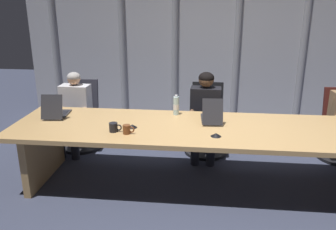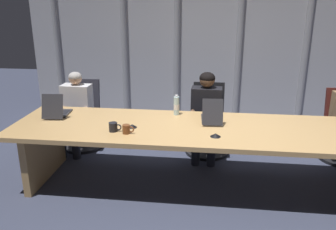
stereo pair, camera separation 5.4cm
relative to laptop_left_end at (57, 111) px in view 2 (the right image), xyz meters
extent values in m
plane|color=#383D51|center=(1.79, -0.19, -0.78)|extent=(13.03, 13.03, 0.00)
cube|color=tan|center=(1.79, -0.19, -0.08)|extent=(4.33, 1.12, 0.05)
cube|color=black|center=(1.79, -0.19, -0.15)|extent=(3.68, 0.10, 0.06)
cube|color=tan|center=(-0.12, -0.19, -0.44)|extent=(0.08, 0.95, 0.67)
cube|color=#B2B2B7|center=(1.79, 2.47, 0.74)|extent=(6.51, 0.10, 3.04)
cylinder|color=gray|center=(-1.00, 2.42, 0.74)|extent=(0.12, 0.12, 2.98)
cylinder|color=gray|center=(0.26, 2.42, 0.74)|extent=(0.12, 0.12, 2.98)
cylinder|color=gray|center=(1.20, 2.42, 0.74)|extent=(0.12, 0.12, 2.98)
cylinder|color=gray|center=(2.28, 2.42, 0.74)|extent=(0.12, 0.12, 2.98)
cylinder|color=gray|center=(3.40, 2.42, 0.74)|extent=(0.12, 0.12, 2.98)
cube|color=#2D2D33|center=(-0.01, 0.06, -0.05)|extent=(0.27, 0.32, 0.02)
cube|color=black|center=(-0.01, 0.09, -0.04)|extent=(0.22, 0.19, 0.00)
cube|color=#2D2D33|center=(0.01, -0.13, 0.10)|extent=(0.25, 0.12, 0.28)
cube|color=black|center=(0.01, -0.13, 0.10)|extent=(0.23, 0.10, 0.25)
cube|color=#2D2D33|center=(1.83, 0.09, -0.05)|extent=(0.24, 0.32, 0.02)
cube|color=black|center=(1.83, 0.11, -0.04)|extent=(0.20, 0.18, 0.00)
cube|color=#2D2D33|center=(1.84, -0.12, 0.10)|extent=(0.23, 0.12, 0.28)
cube|color=black|center=(1.84, -0.11, 0.10)|extent=(0.21, 0.11, 0.25)
cube|color=#2D2D38|center=(0.00, 0.76, -0.37)|extent=(0.50, 0.50, 0.08)
cube|color=#2D2D38|center=(-0.01, 0.98, -0.08)|extent=(0.44, 0.14, 0.50)
cylinder|color=#262628|center=(0.00, 0.76, -0.58)|extent=(0.05, 0.05, 0.33)
cylinder|color=black|center=(0.00, 0.76, -0.76)|extent=(0.60, 0.60, 0.04)
cube|color=black|center=(1.80, 0.76, -0.37)|extent=(0.49, 0.49, 0.08)
cube|color=black|center=(1.79, 0.98, -0.08)|extent=(0.43, 0.13, 0.51)
cylinder|color=#262628|center=(1.80, 0.76, -0.58)|extent=(0.05, 0.05, 0.33)
cylinder|color=black|center=(1.80, 0.76, -0.76)|extent=(0.60, 0.60, 0.04)
cube|color=silver|center=(-0.04, 0.74, -0.09)|extent=(0.41, 0.23, 0.48)
sphere|color=tan|center=(-0.04, 0.74, 0.24)|extent=(0.18, 0.18, 0.18)
ellipsoid|color=#B2ADA8|center=(-0.04, 0.74, 0.26)|extent=(0.18, 0.18, 0.13)
cylinder|color=silver|center=(0.13, 0.74, -0.05)|extent=(0.07, 0.14, 0.27)
cylinder|color=tan|center=(0.12, 0.53, -0.16)|extent=(0.07, 0.30, 0.06)
cylinder|color=silver|center=(-0.21, 0.75, -0.05)|extent=(0.07, 0.14, 0.27)
cylinder|color=tan|center=(-0.22, 0.54, -0.16)|extent=(0.07, 0.30, 0.06)
cylinder|color=#262833|center=(0.05, 0.54, -0.36)|extent=(0.14, 0.40, 0.13)
cylinder|color=#262833|center=(0.05, 0.36, -0.57)|extent=(0.11, 0.11, 0.43)
cylinder|color=#262833|center=(-0.15, 0.55, -0.36)|extent=(0.14, 0.40, 0.13)
cylinder|color=#262833|center=(-0.15, 0.37, -0.57)|extent=(0.11, 0.11, 0.43)
cube|color=black|center=(1.77, 0.74, -0.09)|extent=(0.41, 0.23, 0.49)
sphere|color=brown|center=(1.77, 0.74, 0.27)|extent=(0.20, 0.20, 0.20)
ellipsoid|color=black|center=(1.77, 0.74, 0.29)|extent=(0.21, 0.21, 0.15)
cylinder|color=black|center=(1.94, 0.74, -0.03)|extent=(0.07, 0.14, 0.27)
cylinder|color=brown|center=(1.93, 0.53, -0.15)|extent=(0.07, 0.30, 0.06)
cylinder|color=black|center=(1.60, 0.75, -0.03)|extent=(0.07, 0.14, 0.27)
cylinder|color=brown|center=(1.59, 0.54, -0.15)|extent=(0.07, 0.30, 0.06)
cylinder|color=#262833|center=(1.86, 0.54, -0.36)|extent=(0.14, 0.40, 0.13)
cylinder|color=#262833|center=(1.85, 0.36, -0.57)|extent=(0.11, 0.11, 0.43)
cylinder|color=#262833|center=(1.66, 0.55, -0.36)|extent=(0.14, 0.40, 0.13)
cylinder|color=#262833|center=(1.65, 0.37, -0.57)|extent=(0.11, 0.11, 0.43)
cylinder|color=olive|center=(3.42, 0.73, -0.04)|extent=(0.08, 0.14, 0.27)
cylinder|color=silver|center=(1.41, 0.22, 0.05)|extent=(0.07, 0.07, 0.22)
cylinder|color=white|center=(1.41, 0.22, 0.04)|extent=(0.07, 0.07, 0.07)
cylinder|color=white|center=(1.41, 0.22, 0.18)|extent=(0.04, 0.04, 0.02)
cylinder|color=black|center=(0.81, -0.43, -0.01)|extent=(0.09, 0.09, 0.10)
torus|color=black|center=(0.86, -0.43, -0.01)|extent=(0.07, 0.01, 0.07)
cylinder|color=brown|center=(0.96, -0.47, -0.01)|extent=(0.08, 0.08, 0.09)
torus|color=brown|center=(1.01, -0.47, -0.01)|extent=(0.07, 0.01, 0.07)
cone|color=black|center=(1.88, -0.45, -0.04)|extent=(0.11, 0.11, 0.03)
cone|color=black|center=(0.98, -0.29, -0.04)|extent=(0.11, 0.11, 0.03)
camera|label=1|loc=(1.75, -3.80, 1.27)|focal=37.44mm
camera|label=2|loc=(1.80, -3.79, 1.27)|focal=37.44mm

